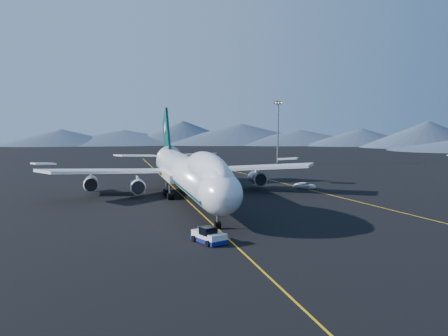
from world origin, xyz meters
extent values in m
plane|color=black|center=(0.00, 0.00, 0.00)|extent=(500.00, 500.00, 0.00)
cube|color=#E5A80D|center=(0.00, 0.00, 0.01)|extent=(0.25, 220.00, 0.01)
cube|color=#E5A80D|center=(30.00, 10.00, 0.01)|extent=(28.08, 198.09, 0.01)
cone|color=#415064|center=(-40.81, 231.43, 6.00)|extent=(100.00, 100.00, 12.00)
cone|color=#415064|center=(36.76, 232.11, 6.00)|extent=(100.00, 100.00, 12.00)
cone|color=#415064|center=(110.33, 207.49, 6.00)|extent=(100.00, 100.00, 12.00)
cone|color=#415064|center=(171.87, 160.27, 6.00)|extent=(100.00, 100.00, 12.00)
cylinder|color=silver|center=(0.00, 0.00, 5.60)|extent=(6.50, 56.00, 6.50)
ellipsoid|color=silver|center=(0.00, -28.00, 5.60)|extent=(6.50, 10.40, 6.50)
ellipsoid|color=silver|center=(0.00, -18.50, 8.10)|extent=(5.13, 25.16, 5.85)
cube|color=black|center=(0.00, -30.00, 6.80)|extent=(3.60, 1.61, 1.29)
cone|color=silver|center=(0.00, 33.00, 6.40)|extent=(6.50, 12.00, 6.50)
cube|color=#03392D|center=(0.00, 1.00, 4.70)|extent=(6.24, 60.00, 1.10)
cube|color=silver|center=(0.00, 5.50, 4.50)|extent=(7.50, 13.00, 1.60)
cube|color=silver|center=(-14.50, 11.50, 5.20)|extent=(30.62, 23.28, 2.83)
cube|color=silver|center=(14.50, 11.50, 5.20)|extent=(30.62, 23.28, 2.83)
cylinder|color=slate|center=(-9.50, 7.50, 2.40)|extent=(2.90, 5.50, 2.90)
cylinder|color=slate|center=(-19.00, 14.00, 2.40)|extent=(2.90, 5.50, 2.90)
cylinder|color=slate|center=(9.50, 7.50, 2.40)|extent=(2.90, 5.50, 2.90)
cylinder|color=slate|center=(19.00, 14.00, 2.40)|extent=(2.90, 5.50, 2.90)
cube|color=#03392D|center=(0.00, 32.00, 11.40)|extent=(0.55, 14.11, 15.94)
cube|color=silver|center=(-7.50, 34.50, 6.80)|extent=(12.39, 9.47, 0.98)
cube|color=silver|center=(7.50, 34.50, 6.80)|extent=(12.39, 9.47, 0.98)
cylinder|color=black|center=(0.00, -26.50, 0.55)|extent=(0.90, 1.10, 1.10)
cube|color=silver|center=(-3.00, -34.33, 0.85)|extent=(4.16, 5.55, 1.24)
cube|color=navy|center=(-3.00, -34.33, 0.40)|extent=(4.34, 5.80, 0.57)
cube|color=black|center=(-3.00, -34.33, 1.75)|extent=(2.35, 2.35, 1.02)
imported|color=white|center=(30.00, 10.71, 0.73)|extent=(5.03, 5.72, 1.47)
cylinder|color=black|center=(46.03, 74.02, 0.18)|extent=(2.11, 2.11, 0.35)
cylinder|color=slate|center=(46.03, 74.02, 11.00)|extent=(0.62, 0.62, 22.00)
cube|color=black|center=(46.03, 74.02, 22.27)|extent=(2.82, 0.70, 1.06)
camera|label=1|loc=(-16.67, -98.06, 16.42)|focal=40.00mm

